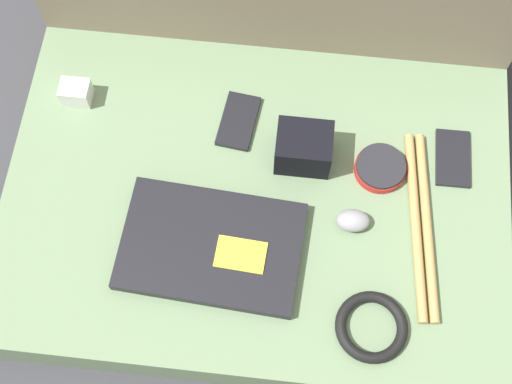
% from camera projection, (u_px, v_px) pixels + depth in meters
% --- Properties ---
extents(ground_plane, '(8.00, 8.00, 0.00)m').
position_uv_depth(ground_plane, '(256.00, 219.00, 1.46)').
color(ground_plane, '#38383D').
extents(couch_seat, '(0.96, 0.67, 0.13)m').
position_uv_depth(couch_seat, '(256.00, 208.00, 1.40)').
color(couch_seat, slate).
rests_on(couch_seat, ground_plane).
extents(laptop, '(0.34, 0.23, 0.03)m').
position_uv_depth(laptop, '(211.00, 246.00, 1.30)').
color(laptop, black).
rests_on(laptop, couch_seat).
extents(computer_mouse, '(0.06, 0.05, 0.03)m').
position_uv_depth(computer_mouse, '(353.00, 221.00, 1.31)').
color(computer_mouse, gray).
rests_on(computer_mouse, couch_seat).
extents(speaker_puck, '(0.10, 0.10, 0.03)m').
position_uv_depth(speaker_puck, '(380.00, 168.00, 1.36)').
color(speaker_puck, red).
rests_on(speaker_puck, couch_seat).
extents(phone_silver, '(0.07, 0.12, 0.01)m').
position_uv_depth(phone_silver, '(453.00, 158.00, 1.37)').
color(phone_silver, black).
rests_on(phone_silver, couch_seat).
extents(phone_black, '(0.08, 0.13, 0.01)m').
position_uv_depth(phone_black, '(238.00, 121.00, 1.40)').
color(phone_black, black).
rests_on(phone_black, couch_seat).
extents(camera_pouch, '(0.10, 0.09, 0.08)m').
position_uv_depth(camera_pouch, '(304.00, 148.00, 1.34)').
color(camera_pouch, black).
rests_on(camera_pouch, couch_seat).
extents(charger_brick, '(0.06, 0.05, 0.04)m').
position_uv_depth(charger_brick, '(76.00, 93.00, 1.41)').
color(charger_brick, silver).
rests_on(charger_brick, couch_seat).
extents(cable_coil, '(0.13, 0.13, 0.02)m').
position_uv_depth(cable_coil, '(371.00, 327.00, 1.24)').
color(cable_coil, black).
rests_on(cable_coil, couch_seat).
extents(drumstick_pair, '(0.07, 0.37, 0.02)m').
position_uv_depth(drumstick_pair, '(421.00, 225.00, 1.32)').
color(drumstick_pair, tan).
rests_on(drumstick_pair, couch_seat).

